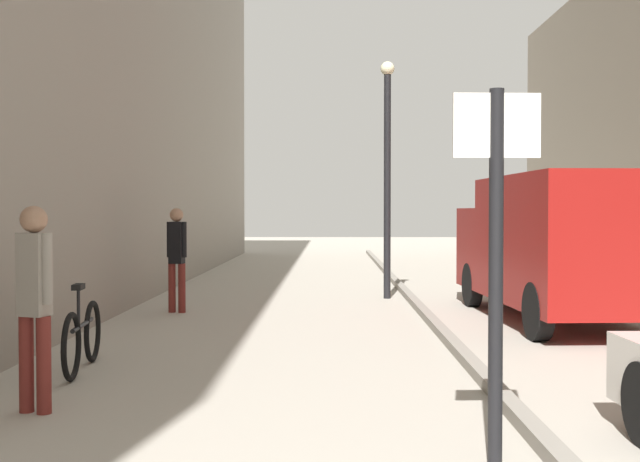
# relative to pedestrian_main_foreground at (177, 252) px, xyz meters

# --- Properties ---
(ground_plane) EXTENTS (80.00, 80.00, 0.00)m
(ground_plane) POSITION_rel_pedestrian_main_foreground_xyz_m (2.67, -0.49, -1.05)
(ground_plane) COLOR #A8A093
(kerb_strip) EXTENTS (0.16, 40.00, 0.12)m
(kerb_strip) POSITION_rel_pedestrian_main_foreground_xyz_m (4.25, -0.49, -0.99)
(kerb_strip) COLOR gray
(kerb_strip) RESTS_ON ground_plane
(pedestrian_main_foreground) EXTENTS (0.36, 0.24, 1.81)m
(pedestrian_main_foreground) POSITION_rel_pedestrian_main_foreground_xyz_m (0.00, 0.00, 0.00)
(pedestrian_main_foreground) COLOR maroon
(pedestrian_main_foreground) RESTS_ON ground_plane
(pedestrian_mid_block) EXTENTS (0.35, 0.26, 1.81)m
(pedestrian_mid_block) POSITION_rel_pedestrian_main_foreground_xyz_m (0.08, -6.85, -0.00)
(pedestrian_mid_block) COLOR maroon
(pedestrian_mid_block) RESTS_ON ground_plane
(delivery_van) EXTENTS (2.36, 5.63, 2.31)m
(delivery_van) POSITION_rel_pedestrian_main_foreground_xyz_m (6.33, -0.97, 0.20)
(delivery_van) COLOR maroon
(delivery_van) RESTS_ON ground_plane
(street_sign_post) EXTENTS (0.60, 0.10, 2.60)m
(street_sign_post) POSITION_rel_pedestrian_main_foreground_xyz_m (3.80, -8.29, 0.50)
(street_sign_post) COLOR black
(street_sign_post) RESTS_ON ground_plane
(lamp_post) EXTENTS (0.28, 0.28, 4.76)m
(lamp_post) POSITION_rel_pedestrian_main_foreground_xyz_m (3.81, 2.27, 1.67)
(lamp_post) COLOR black
(lamp_post) RESTS_ON ground_plane
(bicycle_leaning) EXTENTS (0.22, 1.77, 0.98)m
(bicycle_leaning) POSITION_rel_pedestrian_main_foreground_xyz_m (-0.07, -5.05, -0.67)
(bicycle_leaning) COLOR black
(bicycle_leaning) RESTS_ON ground_plane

